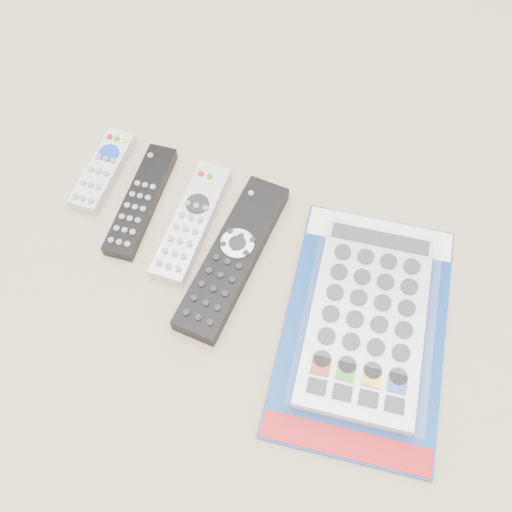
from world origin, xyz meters
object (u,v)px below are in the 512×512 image
at_px(remote_silver_dvd, 192,222).
at_px(remote_large_black, 233,256).
at_px(remote_slim_black, 141,201).
at_px(jumbo_remote_packaged, 367,319).
at_px(remote_small_grey, 103,171).

height_order(remote_silver_dvd, remote_large_black, remote_large_black).
distance_m(remote_slim_black, jumbo_remote_packaged, 0.38).
bearing_deg(remote_silver_dvd, jumbo_remote_packaged, -14.97).
height_order(remote_small_grey, remote_slim_black, same).
relative_size(remote_small_grey, remote_slim_black, 0.76).
distance_m(remote_small_grey, jumbo_remote_packaged, 0.46).
bearing_deg(jumbo_remote_packaged, remote_silver_dvd, 160.48).
relative_size(remote_slim_black, jumbo_remote_packaged, 0.53).
distance_m(remote_small_grey, remote_silver_dvd, 0.17).
height_order(remote_large_black, jumbo_remote_packaged, jumbo_remote_packaged).
bearing_deg(jumbo_remote_packaged, remote_slim_black, 162.21).
distance_m(remote_small_grey, remote_large_black, 0.26).
bearing_deg(remote_small_grey, remote_large_black, -19.28).
xyz_separation_m(remote_slim_black, remote_large_black, (0.17, -0.03, 0.00)).
bearing_deg(jumbo_remote_packaged, remote_large_black, 164.94).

